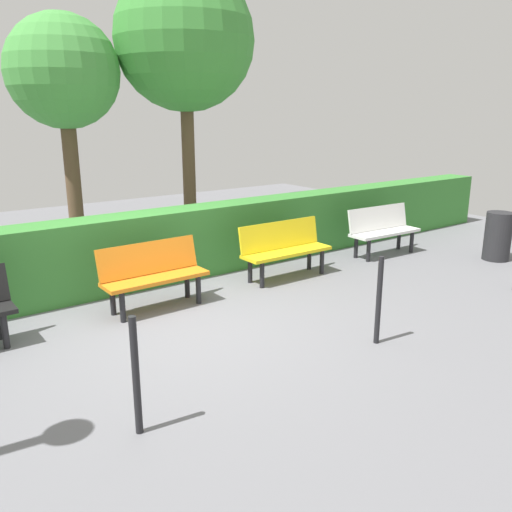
{
  "coord_description": "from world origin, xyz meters",
  "views": [
    {
      "loc": [
        2.81,
        5.31,
        2.48
      ],
      "look_at": [
        -1.37,
        -0.32,
        0.55
      ],
      "focal_mm": 36.64,
      "sensor_mm": 36.0,
      "label": 1
    }
  ],
  "objects_px": {
    "bench_orange": "(153,273)",
    "tree_mid": "(63,75)",
    "tree_near": "(185,41)",
    "bench_white": "(382,228)",
    "bench_yellow": "(284,247)",
    "trash_bin": "(498,236)"
  },
  "relations": [
    {
      "from": "bench_yellow",
      "to": "tree_mid",
      "type": "height_order",
      "value": "tree_mid"
    },
    {
      "from": "tree_near",
      "to": "tree_mid",
      "type": "height_order",
      "value": "tree_near"
    },
    {
      "from": "bench_white",
      "to": "tree_mid",
      "type": "bearing_deg",
      "value": -31.93
    },
    {
      "from": "bench_orange",
      "to": "tree_mid",
      "type": "bearing_deg",
      "value": -91.5
    },
    {
      "from": "tree_mid",
      "to": "tree_near",
      "type": "bearing_deg",
      "value": 167.81
    },
    {
      "from": "bench_yellow",
      "to": "trash_bin",
      "type": "relative_size",
      "value": 1.78
    },
    {
      "from": "tree_near",
      "to": "bench_orange",
      "type": "bearing_deg",
      "value": 51.95
    },
    {
      "from": "bench_white",
      "to": "tree_near",
      "type": "distance_m",
      "value": 4.81
    },
    {
      "from": "tree_mid",
      "to": "bench_orange",
      "type": "bearing_deg",
      "value": 89.19
    },
    {
      "from": "bench_orange",
      "to": "trash_bin",
      "type": "height_order",
      "value": "bench_orange"
    },
    {
      "from": "bench_yellow",
      "to": "bench_orange",
      "type": "bearing_deg",
      "value": 0.79
    },
    {
      "from": "bench_yellow",
      "to": "tree_mid",
      "type": "xyz_separation_m",
      "value": [
        2.17,
        -3.07,
        2.59
      ]
    },
    {
      "from": "bench_yellow",
      "to": "tree_near",
      "type": "xyz_separation_m",
      "value": [
        0.15,
        -2.63,
        3.21
      ]
    },
    {
      "from": "bench_orange",
      "to": "tree_near",
      "type": "bearing_deg",
      "value": -128.74
    },
    {
      "from": "bench_white",
      "to": "bench_orange",
      "type": "relative_size",
      "value": 1.03
    },
    {
      "from": "bench_white",
      "to": "tree_near",
      "type": "xyz_separation_m",
      "value": [
        2.42,
        -2.64,
        3.21
      ]
    },
    {
      "from": "bench_white",
      "to": "bench_orange",
      "type": "bearing_deg",
      "value": 2.76
    },
    {
      "from": "bench_orange",
      "to": "tree_mid",
      "type": "xyz_separation_m",
      "value": [
        -0.04,
        -3.08,
        2.6
      ]
    },
    {
      "from": "trash_bin",
      "to": "bench_orange",
      "type": "bearing_deg",
      "value": -13.85
    },
    {
      "from": "tree_near",
      "to": "tree_mid",
      "type": "bearing_deg",
      "value": -12.19
    },
    {
      "from": "bench_orange",
      "to": "tree_mid",
      "type": "height_order",
      "value": "tree_mid"
    },
    {
      "from": "bench_yellow",
      "to": "tree_near",
      "type": "height_order",
      "value": "tree_near"
    }
  ]
}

